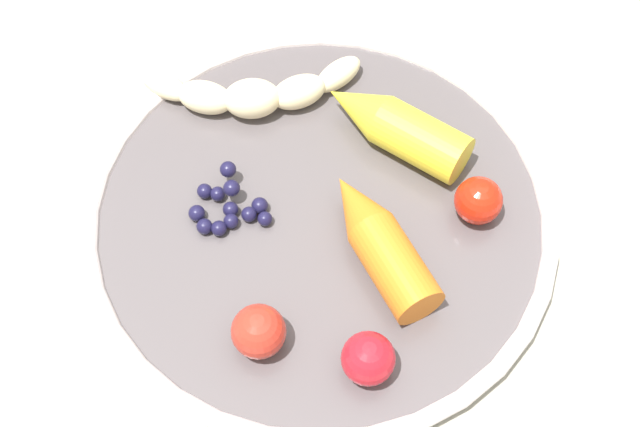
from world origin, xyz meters
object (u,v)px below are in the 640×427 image
object	(u,v)px
banana	(252,92)
carrot_orange	(379,241)
carrot_yellow	(395,126)
tomato_far	(478,200)
tomato_near	(368,359)
blueberry_pile	(228,206)
dining_table	(309,230)
tomato_mid	(259,331)
plate	(320,216)

from	to	relation	value
banana	carrot_orange	distance (m)	0.16
carrot_yellow	tomato_far	xyz separation A→B (m)	(0.06, -0.06, -0.00)
tomato_near	blueberry_pile	bearing A→B (deg)	129.39
dining_table	carrot_yellow	size ratio (longest dim) A/B	9.64
dining_table	tomato_mid	bearing A→B (deg)	-101.40
carrot_orange	blueberry_pile	size ratio (longest dim) A/B	1.97
tomato_mid	dining_table	bearing A→B (deg)	78.60
tomato_near	tomato_far	size ratio (longest dim) A/B	1.02
banana	tomato_mid	world-z (taller)	tomato_mid
carrot_orange	carrot_yellow	bearing A→B (deg)	81.69
blueberry_pile	tomato_far	size ratio (longest dim) A/B	1.74
plate	tomato_near	distance (m)	0.12
carrot_orange	tomato_near	distance (m)	0.08
banana	blueberry_pile	xyz separation A→B (m)	(-0.01, -0.10, -0.01)
tomato_mid	tomato_far	world-z (taller)	tomato_mid
carrot_yellow	blueberry_pile	bearing A→B (deg)	-152.48
banana	carrot_yellow	bearing A→B (deg)	-18.47
dining_table	carrot_orange	world-z (taller)	carrot_orange
carrot_yellow	tomato_mid	bearing A→B (deg)	-119.70
plate	blueberry_pile	xyz separation A→B (m)	(-0.06, 0.00, 0.01)
banana	carrot_orange	bearing A→B (deg)	-54.79
banana	tomato_mid	xyz separation A→B (m)	(0.01, -0.19, 0.01)
tomato_near	tomato_far	bearing A→B (deg)	55.97
dining_table	carrot_yellow	bearing A→B (deg)	17.56
dining_table	carrot_orange	bearing A→B (deg)	-56.49
blueberry_pile	tomato_near	distance (m)	0.15
blueberry_pile	carrot_orange	bearing A→B (deg)	-17.61
plate	tomato_mid	world-z (taller)	tomato_mid
dining_table	tomato_mid	distance (m)	0.18
blueberry_pile	banana	bearing A→B (deg)	82.57
banana	tomato_near	world-z (taller)	tomato_near
carrot_orange	carrot_yellow	xyz separation A→B (m)	(0.01, 0.09, 0.00)
blueberry_pile	tomato_mid	world-z (taller)	tomato_mid
carrot_yellow	carrot_orange	bearing A→B (deg)	-98.31
tomato_near	dining_table	bearing A→B (deg)	104.45
banana	carrot_yellow	size ratio (longest dim) A/B	1.56
carrot_orange	tomato_far	world-z (taller)	carrot_orange
tomato_near	tomato_far	distance (m)	0.14
carrot_yellow	tomato_mid	distance (m)	0.18
tomato_mid	banana	bearing A→B (deg)	94.07
blueberry_pile	tomato_far	bearing A→B (deg)	-0.08
banana	carrot_orange	size ratio (longest dim) A/B	1.54
plate	carrot_orange	distance (m)	0.05
banana	dining_table	bearing A→B (deg)	-52.60
plate	banana	world-z (taller)	banana
tomato_near	tomato_mid	distance (m)	0.07
carrot_yellow	tomato_mid	xyz separation A→B (m)	(-0.09, -0.16, -0.00)
carrot_orange	tomato_near	size ratio (longest dim) A/B	3.35
banana	carrot_orange	xyz separation A→B (m)	(0.09, -0.13, 0.00)
banana	blueberry_pile	distance (m)	0.10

